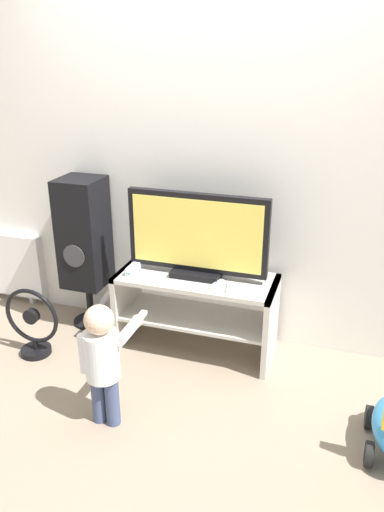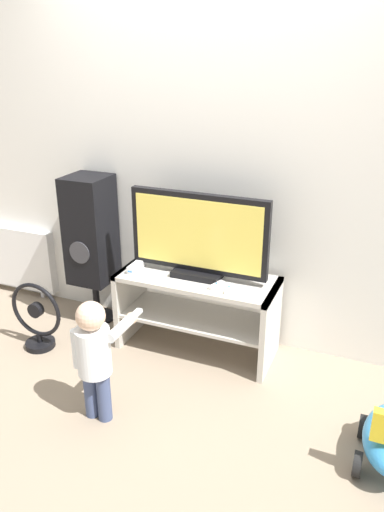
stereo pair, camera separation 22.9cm
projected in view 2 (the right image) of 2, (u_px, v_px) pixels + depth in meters
ground_plane at (184, 365)px, 3.29m from camera, size 16.00×16.00×0.00m
wall_back at (215, 154)px, 3.23m from camera, size 10.00×0.06×2.60m
tv_stand at (197, 303)px, 3.34m from camera, size 1.05×0.44×0.55m
television at (198, 237)px, 3.18m from camera, size 0.92×0.20×0.56m
game_console at (136, 267)px, 3.36m from camera, size 0.05×0.18×0.05m
remote_primary at (229, 289)px, 3.08m from camera, size 0.05×0.13×0.03m
remote_secondary at (216, 285)px, 3.13m from camera, size 0.08×0.13×0.03m
child at (95, 351)px, 2.68m from camera, size 0.28×0.43×0.73m
speaker_tower at (91, 233)px, 3.60m from camera, size 0.30×0.31×1.12m
floor_fan at (37, 319)px, 3.42m from camera, size 0.40×0.20×0.49m
radiator at (11, 256)px, 4.19m from camera, size 0.86×0.08×0.58m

